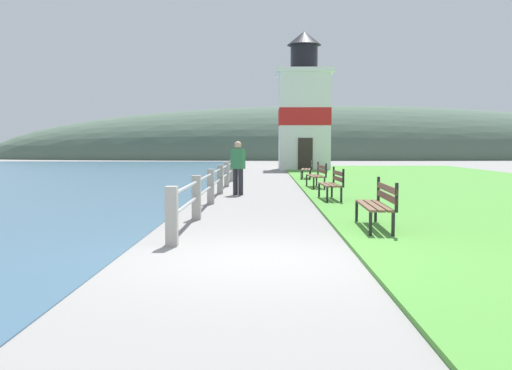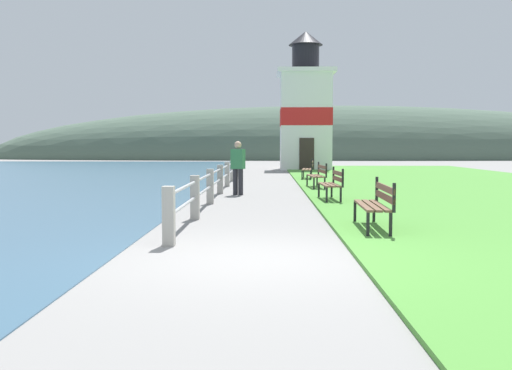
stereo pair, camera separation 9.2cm
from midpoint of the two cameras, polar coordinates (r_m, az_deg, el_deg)
The scene contains 10 objects.
ground_plane at distance 7.85m, azimuth -0.35°, elevation -7.43°, with size 160.00×160.00×0.00m, color gray.
grass_verge at distance 22.56m, azimuth 19.63°, elevation -0.11°, with size 12.00×40.84×0.06m.
seawall_railing at distance 19.85m, azimuth -3.39°, elevation 1.03°, with size 0.18×22.32×0.93m.
park_bench_near at distance 10.50m, azimuth 11.91°, elevation -1.64°, with size 0.54×1.88×0.94m.
park_bench_midway at distance 15.81m, azimuth 7.54°, elevation 0.27°, with size 0.54×1.62×0.94m.
park_bench_far at distance 20.31m, azimuth 6.07°, elevation 1.11°, with size 0.59×1.81×0.94m.
park_bench_by_lighthouse at distance 25.74m, azimuth 5.13°, elevation 1.72°, with size 0.64×1.74×0.94m.
lighthouse at distance 36.67m, azimuth 4.73°, elevation 7.29°, with size 3.60×3.60×8.73m.
person_strolling at distance 17.77m, azimuth -1.96°, elevation 1.92°, with size 0.46×0.37×1.68m.
distant_hillside at distance 65.41m, azimuth 7.78°, elevation 2.60°, with size 80.00×16.00×12.00m.
Camera 1 is at (0.12, -7.69, 1.56)m, focal length 40.00 mm.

